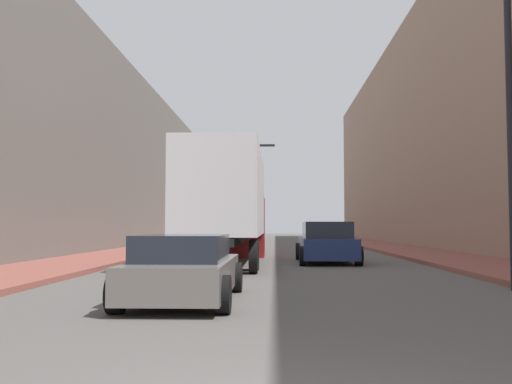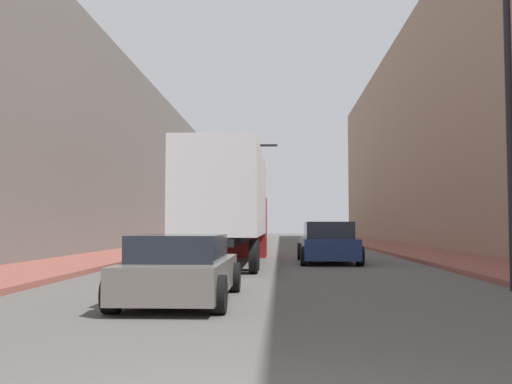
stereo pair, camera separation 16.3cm
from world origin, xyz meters
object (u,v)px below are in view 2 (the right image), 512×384
(suv_car, at_px, (328,243))
(street_lamp, at_px, (508,67))
(traffic_signal_gantry, at_px, (206,175))
(semi_truck, at_px, (229,203))
(sedan_car, at_px, (182,269))

(suv_car, distance_m, street_lamp, 10.86)
(suv_car, distance_m, traffic_signal_gantry, 12.30)
(traffic_signal_gantry, height_order, street_lamp, street_lamp)
(suv_car, bearing_deg, semi_truck, -169.80)
(street_lamp, bearing_deg, traffic_signal_gantry, 115.84)
(sedan_car, height_order, street_lamp, street_lamp)
(street_lamp, bearing_deg, sedan_car, -163.98)
(street_lamp, bearing_deg, suv_car, 109.32)
(sedan_car, xyz_separation_m, suv_car, (3.72, 11.45, 0.14))
(traffic_signal_gantry, relative_size, street_lamp, 0.79)
(sedan_car, relative_size, traffic_signal_gantry, 0.70)
(semi_truck, relative_size, suv_car, 2.42)
(semi_truck, distance_m, street_lamp, 11.59)
(suv_car, relative_size, street_lamp, 0.61)
(semi_truck, bearing_deg, traffic_signal_gantry, 102.32)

